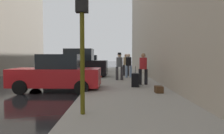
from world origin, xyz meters
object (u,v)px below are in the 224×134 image
Objects in this scene: traffic_light at (82,16)px; rolling_suitcase at (136,80)px; pedestrian_in_red_jacket at (143,67)px; duffel_bag at (159,89)px; parked_black_suv at (77,65)px; fire_hydrant at (98,76)px; parked_red_hatchback at (57,74)px; parked_gray_coupe at (86,64)px; pedestrian_in_jeans at (129,64)px; pedestrian_in_tan_coat at (126,64)px; pedestrian_with_beanie at (120,65)px.

traffic_light is 6.03m from rolling_suitcase.
pedestrian_in_red_jacket reaches higher than duffel_bag.
rolling_suitcase is (3.83, -5.52, -0.54)m from parked_black_suv.
parked_red_hatchback is at bearing -123.58° from fire_hydrant.
fire_hydrant is at bearing -78.90° from parked_gray_coupe.
fire_hydrant is at bearing 151.74° from pedestrian_in_red_jacket.
traffic_light is at bearing -68.30° from parked_red_hatchback.
pedestrian_in_jeans is 6.73m from duffel_bag.
pedestrian_in_red_jacket is 1.64× the size of rolling_suitcase.
rolling_suitcase is at bearing -89.11° from pedestrian_in_tan_coat.
parked_red_hatchback is at bearing -171.54° from rolling_suitcase.
pedestrian_in_red_jacket is at bearing 96.54° from duffel_bag.
traffic_light reaches higher than duffel_bag.
parked_red_hatchback is 6.01× the size of fire_hydrant.
traffic_light is at bearing -80.22° from parked_black_suv.
parked_gray_coupe is 7.58m from pedestrian_in_jeans.
fire_hydrant is 0.20× the size of traffic_light.
rolling_suitcase is at bearing -46.61° from fire_hydrant.
duffel_bag is at bearing -66.25° from rolling_suitcase.
pedestrian_in_red_jacket is 5.36m from pedestrian_in_tan_coat.
fire_hydrant is 2.94m from pedestrian_in_red_jacket.
fire_hydrant is at bearing -144.09° from pedestrian_with_beanie.
parked_red_hatchback is 9.62× the size of duffel_bag.
parked_black_suv reaches higher than pedestrian_in_jeans.
traffic_light reaches higher than parked_black_suv.
rolling_suitcase is at bearing -77.18° from pedestrian_with_beanie.
pedestrian_in_tan_coat reaches higher than parked_red_hatchback.
pedestrian_in_tan_coat reaches higher than fire_hydrant.
rolling_suitcase is (2.03, -2.15, -0.01)m from fire_hydrant.
pedestrian_in_red_jacket is 2.62m from pedestrian_with_beanie.
pedestrian_with_beanie is at bearing 81.31° from traffic_light.
parked_black_suv is 11.05m from traffic_light.
pedestrian_in_jeans is (2.00, 10.05, -1.65)m from traffic_light.
traffic_light reaches higher than fire_hydrant.
pedestrian_in_red_jacket and pedestrian_in_jeans have the same top height.
rolling_suitcase is at bearing -122.57° from pedestrian_in_red_jacket.
pedestrian_in_red_jacket is 3.89× the size of duffel_bag.
parked_red_hatchback is 7.66m from pedestrian_in_tan_coat.
pedestrian_with_beanie is (3.13, -2.42, 0.10)m from parked_black_suv.
traffic_light is at bearing -112.42° from pedestrian_in_red_jacket.
parked_red_hatchback is 2.38× the size of pedestrian_with_beanie.
rolling_suitcase is (-0.50, -0.79, -0.61)m from pedestrian_in_red_jacket.
rolling_suitcase is (1.98, 5.23, -2.27)m from traffic_light.
parked_black_suv is at bearing -90.00° from parked_gray_coupe.
duffel_bag is (4.63, -7.34, -0.74)m from parked_black_suv.
pedestrian_with_beanie is (3.13, 3.67, 0.29)m from parked_red_hatchback.
parked_gray_coupe is at bearing 96.38° from traffic_light.
parked_black_suv is 3.95m from pedestrian_with_beanie.
pedestrian_in_tan_coat is at bearing -54.43° from parked_gray_coupe.
fire_hydrant is 4.88m from duffel_bag.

